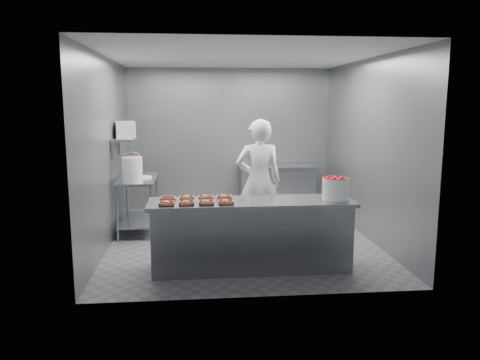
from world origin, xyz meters
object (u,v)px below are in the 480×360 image
(prep_table, at_px, (138,196))
(tray_7, at_px, (224,197))
(tray_1, at_px, (186,203))
(strawberry_tub, at_px, (336,188))
(service_counter, at_px, (251,235))
(worker, at_px, (259,182))
(tray_3, at_px, (226,202))
(glaze_bucket, at_px, (132,169))
(tray_4, at_px, (168,198))
(back_counter, at_px, (277,188))
(appliance, at_px, (125,129))
(tray_0, at_px, (166,203))
(tray_2, at_px, (206,202))
(tray_5, at_px, (187,198))
(tray_6, at_px, (205,197))

(prep_table, distance_m, tray_7, 2.25)
(tray_1, height_order, strawberry_tub, strawberry_tub)
(service_counter, xyz_separation_m, worker, (0.26, 1.17, 0.49))
(tray_3, relative_size, glaze_bucket, 0.39)
(tray_4, xyz_separation_m, strawberry_tub, (2.13, -0.19, 0.13))
(prep_table, relative_size, back_counter, 0.80)
(tray_7, bearing_deg, tray_4, 180.00)
(tray_4, xyz_separation_m, glaze_bucket, (-0.61, 1.35, 0.19))
(appliance, bearing_deg, tray_0, -82.00)
(tray_2, bearing_deg, tray_7, 52.41)
(worker, height_order, glaze_bucket, worker)
(tray_0, bearing_deg, appliance, 109.52)
(service_counter, bearing_deg, glaze_bucket, 137.87)
(tray_2, bearing_deg, glaze_bucket, 123.24)
(tray_4, bearing_deg, strawberry_tub, -5.07)
(tray_7, distance_m, strawberry_tub, 1.44)
(tray_1, distance_m, tray_5, 0.31)
(tray_6, bearing_deg, tray_1, -127.59)
(glaze_bucket, bearing_deg, back_counter, 34.11)
(tray_2, xyz_separation_m, appliance, (-1.24, 2.15, 0.77))
(back_counter, xyz_separation_m, tray_6, (-1.48, -3.09, 0.47))
(prep_table, distance_m, tray_5, 2.01)
(strawberry_tub, bearing_deg, tray_1, -176.31)
(worker, height_order, strawberry_tub, worker)
(tray_6, height_order, strawberry_tub, strawberry_tub)
(worker, bearing_deg, service_counter, 78.81)
(tray_5, distance_m, strawberry_tub, 1.91)
(service_counter, relative_size, back_counter, 1.73)
(glaze_bucket, bearing_deg, tray_6, -51.12)
(tray_0, xyz_separation_m, tray_2, (0.48, 0.00, 0.00))
(service_counter, relative_size, strawberry_tub, 7.59)
(service_counter, xyz_separation_m, tray_0, (-1.06, -0.16, 0.47))
(tray_3, height_order, tray_6, same)
(tray_6, height_order, appliance, appliance)
(strawberry_tub, bearing_deg, tray_0, -176.72)
(strawberry_tub, bearing_deg, tray_3, -175.06)
(back_counter, bearing_deg, service_counter, -105.48)
(service_counter, distance_m, glaze_bucket, 2.34)
(tray_0, xyz_separation_m, tray_6, (0.48, 0.31, 0.00))
(back_counter, height_order, glaze_bucket, glaze_bucket)
(tray_6, relative_size, worker, 0.10)
(tray_1, xyz_separation_m, tray_5, (0.00, 0.31, 0.00))
(back_counter, bearing_deg, worker, -107.25)
(service_counter, height_order, tray_2, tray_2)
(service_counter, relative_size, tray_1, 13.88)
(tray_5, relative_size, appliance, 0.54)
(service_counter, bearing_deg, tray_2, -164.90)
(tray_5, bearing_deg, appliance, 118.60)
(tray_6, bearing_deg, tray_3, -52.41)
(back_counter, xyz_separation_m, glaze_bucket, (-2.57, -1.74, 0.66))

